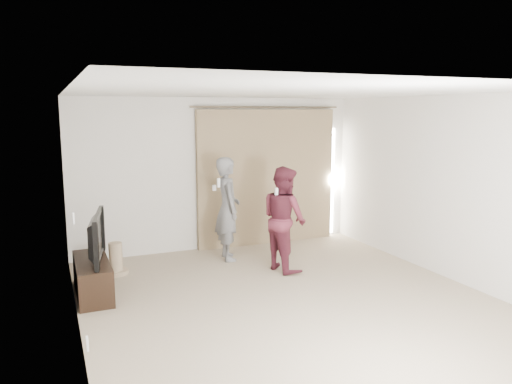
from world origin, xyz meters
The scene contains 10 objects.
floor centered at (0.00, 0.00, 0.00)m, with size 5.50×5.50×0.00m, color tan.
wall_back centered at (0.00, 2.75, 1.30)m, with size 5.00×0.04×2.60m, color silver.
wall_left centered at (-2.50, 0.00, 1.30)m, with size 0.04×5.50×2.60m.
ceiling centered at (0.00, 0.00, 2.60)m, with size 5.00×5.50×0.01m, color silver.
curtain centered at (0.91, 2.68, 1.20)m, with size 2.80×0.11×2.46m.
tv_console centered at (-2.27, 1.18, 0.23)m, with size 0.42×1.20×0.46m, color black.
tv centered at (-2.27, 1.18, 0.77)m, with size 1.08×0.14×0.62m, color black.
scratching_post centered at (-1.87, 1.93, 0.19)m, with size 0.35×0.35×0.47m.
person_man centered at (-0.10, 2.00, 0.83)m, with size 0.46×0.64×1.66m.
person_woman centered at (0.50, 1.17, 0.79)m, with size 0.71×0.85×1.57m.
Camera 1 is at (-2.72, -5.38, 2.38)m, focal length 35.00 mm.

